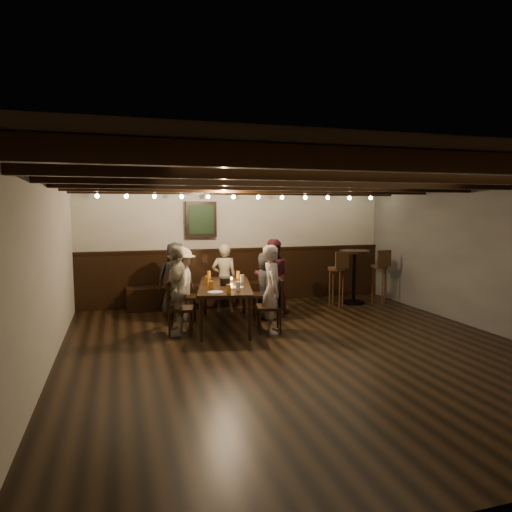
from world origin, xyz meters
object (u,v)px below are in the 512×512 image
object	(u,v)px
person_bench_left	(176,278)
bar_stool_left	(337,286)
dining_table	(225,288)
person_right_near	(267,285)
person_bench_right	(272,276)
person_bench_centre	(224,278)
high_top_table	(354,269)
chair_left_near	(184,305)
person_left_far	(177,290)
person_left_near	(182,284)
bar_stool_right	(379,283)
chair_right_near	(265,303)
chair_right_far	(270,316)
chair_left_far	(179,318)
person_right_far	(272,289)

from	to	relation	value
person_bench_left	bar_stool_left	world-z (taller)	person_bench_left
dining_table	person_right_near	bearing A→B (deg)	30.96
person_bench_right	person_bench_centre	bearing A→B (deg)	-9.46
person_bench_right	high_top_table	size ratio (longest dim) A/B	1.26
chair_left_near	bar_stool_left	xyz separation A→B (m)	(3.09, 0.24, 0.15)
person_bench_centre	person_right_near	distance (m)	0.96
person_bench_left	person_bench_centre	size ratio (longest dim) A/B	1.04
person_bench_centre	high_top_table	distance (m)	2.76
person_left_far	person_left_near	bearing A→B (deg)	180.00
bar_stool_left	person_bench_left	bearing A→B (deg)	165.83
person_left_far	bar_stool_right	bearing A→B (deg)	117.30
person_bench_right	person_right_near	size ratio (longest dim) A/B	1.15
chair_right_near	bar_stool_left	xyz separation A→B (m)	(1.69, 0.54, 0.14)
chair_right_far	bar_stool_left	size ratio (longest dim) A/B	0.76
person_bench_right	bar_stool_left	xyz separation A→B (m)	(1.41, 0.14, -0.28)
person_bench_left	bar_stool_left	xyz separation A→B (m)	(3.17, -0.24, -0.26)
person_left_near	person_right_near	size ratio (longest dim) A/B	1.08
chair_left_near	chair_right_near	size ratio (longest dim) A/B	0.96
chair_left_near	bar_stool_right	world-z (taller)	bar_stool_right
chair_left_near	person_left_far	world-z (taller)	person_left_far
chair_left_far	person_bench_centre	distance (m)	1.71
chair_left_far	high_top_table	xyz separation A→B (m)	(3.78, 1.32, 0.47)
chair_left_near	chair_left_far	xyz separation A→B (m)	(-0.19, -0.88, -0.01)
person_right_near	bar_stool_left	xyz separation A→B (m)	(1.66, 0.55, -0.19)
person_bench_centre	person_left_near	distance (m)	0.96
person_bench_right	person_right_near	world-z (taller)	person_bench_right
bar_stool_left	high_top_table	bearing A→B (deg)	12.62
person_right_far	person_bench_right	bearing A→B (deg)	-6.34
chair_right_near	person_right_far	distance (m)	0.99
chair_right_near	bar_stool_left	size ratio (longest dim) A/B	0.81
chair_left_far	person_right_near	world-z (taller)	person_right_near
person_left_near	bar_stool_right	bearing A→B (deg)	106.13
person_bench_left	chair_right_near	bearing A→B (deg)	164.47
person_right_near	high_top_table	bearing A→B (deg)	-58.45
bar_stool_right	dining_table	bearing A→B (deg)	-166.97
dining_table	person_left_near	world-z (taller)	person_left_near
chair_left_far	person_left_near	distance (m)	0.98
person_left_near	person_right_far	bearing A→B (deg)	59.04
bar_stool_left	person_right_near	bearing A→B (deg)	-171.49
chair_left_near	chair_right_far	xyz separation A→B (m)	(1.21, -1.18, -0.00)
chair_right_far	bar_stool_right	xyz separation A→B (m)	(2.88, 1.47, 0.16)
person_bench_left	bar_stool_left	distance (m)	3.19
dining_table	bar_stool_left	size ratio (longest dim) A/B	1.78
chair_right_far	dining_table	bearing A→B (deg)	57.93
person_bench_centre	person_left_far	world-z (taller)	person_left_far
chair_left_far	person_bench_centre	size ratio (longest dim) A/B	0.66
chair_right_far	person_left_near	world-z (taller)	person_left_near
chair_right_far	person_bench_centre	xyz separation A→B (m)	(-0.38, 1.62, 0.39)
person_right_far	bar_stool_left	xyz separation A→B (m)	(1.85, 1.43, -0.28)
person_left_near	bar_stool_left	xyz separation A→B (m)	(3.12, 0.23, -0.24)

